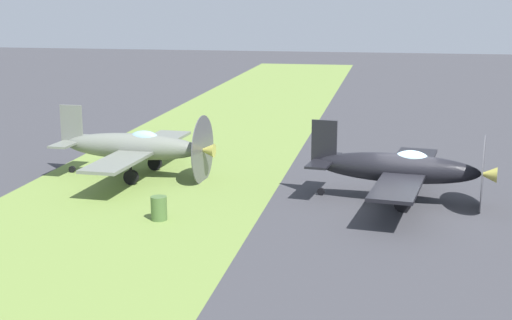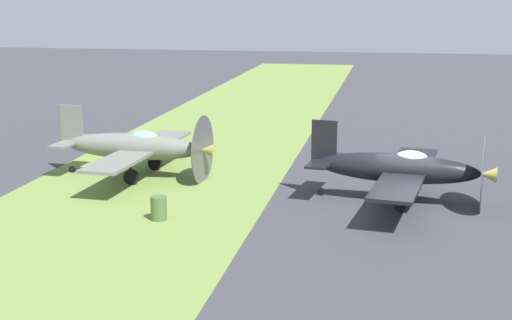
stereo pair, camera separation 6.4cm
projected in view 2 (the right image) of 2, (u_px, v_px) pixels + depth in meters
The scene contains 5 objects.
ground_plane at pixel (404, 207), 29.17m from camera, with size 160.00×160.00×0.00m, color #38383D.
grass_verge at pixel (141, 193), 31.12m from camera, with size 120.00×11.00×0.01m, color olive.
airplane_lead at pixel (400, 168), 29.54m from camera, with size 9.37×7.45×3.32m.
airplane_wingman at pixel (136, 147), 33.69m from camera, with size 9.41×7.44×3.35m.
fuel_drum at pixel (159, 208), 27.36m from camera, with size 0.60×0.60×0.90m, color #476633.
Camera 2 is at (28.65, -0.56, 8.18)m, focal length 51.93 mm.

